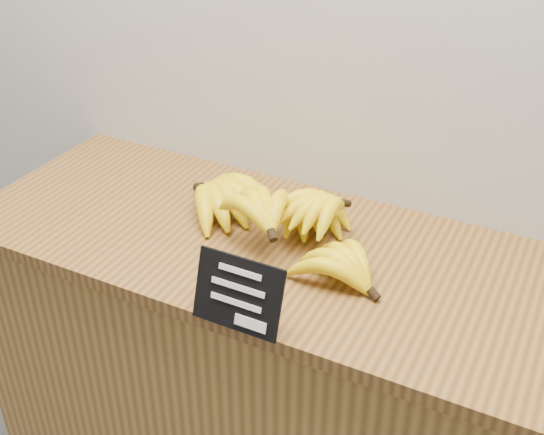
{
  "coord_description": "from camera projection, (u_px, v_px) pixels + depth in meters",
  "views": [
    {
      "loc": [
        0.34,
        1.71,
        1.71
      ],
      "look_at": [
        -0.16,
        2.7,
        1.02
      ],
      "focal_mm": 45.0,
      "sensor_mm": 36.0,
      "label": 1
    }
  ],
  "objects": [
    {
      "name": "counter",
      "position": [
        281.0,
        408.0,
        1.65
      ],
      "size": [
        1.39,
        0.5,
        0.9
      ],
      "primitive_type": "cube",
      "color": "olive",
      "rests_on": "ground"
    },
    {
      "name": "banana_pile",
      "position": [
        280.0,
        215.0,
        1.4
      ],
      "size": [
        0.5,
        0.38,
        0.12
      ],
      "color": "yellow",
      "rests_on": "counter_top"
    },
    {
      "name": "chalkboard_sign",
      "position": [
        238.0,
        294.0,
        1.15
      ],
      "size": [
        0.16,
        0.05,
        0.13
      ],
      "primitive_type": "cube",
      "rotation": [
        -0.32,
        0.0,
        0.0
      ],
      "color": "black",
      "rests_on": "counter_top"
    },
    {
      "name": "counter_top",
      "position": [
        283.0,
        249.0,
        1.4
      ],
      "size": [
        1.37,
        0.54,
        0.03
      ],
      "primitive_type": "cube",
      "color": "brown",
      "rests_on": "counter"
    }
  ]
}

